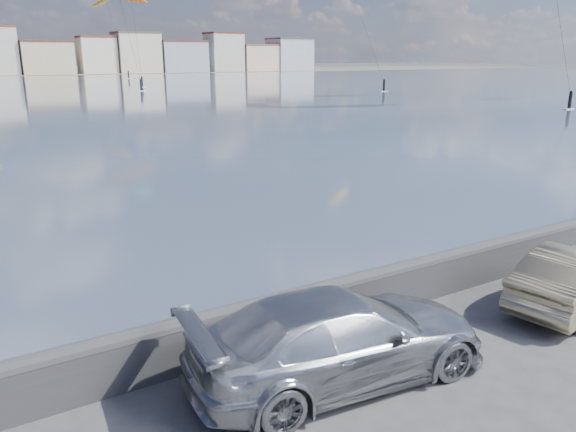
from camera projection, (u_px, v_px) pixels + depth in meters
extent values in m
plane|color=#333335|center=(364.00, 410.00, 9.24)|extent=(700.00, 700.00, 0.00)
cube|color=#28282B|center=(280.00, 321.00, 11.33)|extent=(400.00, 0.35, 0.90)
cylinder|color=#28282B|center=(280.00, 301.00, 11.20)|extent=(400.00, 0.36, 0.36)
cube|color=beige|center=(46.00, 58.00, 172.96)|extent=(15.00, 12.00, 9.50)
cube|color=#562D23|center=(44.00, 41.00, 171.57)|extent=(15.30, 12.24, 0.60)
cube|color=silver|center=(97.00, 56.00, 180.58)|extent=(11.00, 9.00, 11.00)
cube|color=brown|center=(95.00, 37.00, 178.98)|extent=(11.22, 9.18, 0.60)
cube|color=beige|center=(137.00, 53.00, 186.94)|extent=(14.00, 11.00, 12.50)
cube|color=#4C423D|center=(135.00, 33.00, 185.13)|extent=(14.28, 11.22, 0.60)
cube|color=#9EA8B7|center=(181.00, 57.00, 195.11)|extent=(16.00, 12.00, 10.00)
cube|color=#562D23|center=(180.00, 41.00, 193.64)|extent=(16.32, 12.24, 0.60)
cube|color=beige|center=(224.00, 53.00, 203.02)|extent=(12.00, 10.00, 13.00)
cube|color=#562D23|center=(223.00, 33.00, 201.15)|extent=(12.24, 10.20, 0.60)
cube|color=beige|center=(257.00, 59.00, 210.39)|extent=(14.00, 11.00, 9.00)
cube|color=brown|center=(257.00, 45.00, 209.06)|extent=(14.28, 11.22, 0.60)
cube|color=#B2B7C6|center=(290.00, 55.00, 217.36)|extent=(15.00, 12.00, 11.50)
cube|color=#4C423D|center=(290.00, 39.00, 215.69)|extent=(15.30, 12.24, 0.60)
imported|color=#A3A4A9|center=(340.00, 337.00, 9.95)|extent=(5.77, 2.81, 1.62)
imported|color=tan|center=(576.00, 277.00, 12.93)|extent=(4.48, 2.26, 1.41)
cube|color=white|center=(384.00, 91.00, 90.68)|extent=(1.40, 0.42, 0.08)
cylinder|color=black|center=(384.00, 86.00, 90.43)|extent=(0.36, 0.36, 1.70)
sphere|color=black|center=(384.00, 80.00, 90.18)|extent=(0.28, 0.28, 0.28)
cylinder|color=black|center=(363.00, 24.00, 92.60)|extent=(0.18, 11.79, 18.77)
cube|color=white|center=(142.00, 87.00, 102.73)|extent=(1.40, 0.42, 0.08)
cylinder|color=black|center=(142.00, 82.00, 102.49)|extent=(0.36, 0.36, 1.70)
sphere|color=black|center=(142.00, 77.00, 102.24)|extent=(0.28, 0.28, 0.28)
cylinder|color=black|center=(134.00, 20.00, 106.43)|extent=(3.38, 15.11, 21.59)
cube|color=white|center=(129.00, 79.00, 139.88)|extent=(1.40, 0.42, 0.08)
cylinder|color=black|center=(128.00, 75.00, 139.63)|extent=(0.36, 0.36, 1.70)
sphere|color=black|center=(128.00, 71.00, 139.38)|extent=(0.28, 0.28, 0.28)
cylinder|color=black|center=(117.00, 36.00, 140.72)|extent=(1.54, 9.91, 17.96)
cube|color=white|center=(141.00, 91.00, 91.71)|extent=(1.40, 0.42, 0.08)
cylinder|color=black|center=(141.00, 85.00, 91.47)|extent=(0.36, 0.36, 1.70)
sphere|color=black|center=(141.00, 80.00, 91.22)|extent=(0.28, 0.28, 0.28)
cylinder|color=black|center=(130.00, 39.00, 93.32)|extent=(0.25, 9.35, 13.99)
cube|color=white|center=(569.00, 109.00, 60.67)|extent=(1.40, 0.42, 0.08)
cylinder|color=black|center=(570.00, 100.00, 60.42)|extent=(0.36, 0.36, 1.70)
sphere|color=black|center=(571.00, 92.00, 60.18)|extent=(0.28, 0.28, 0.28)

